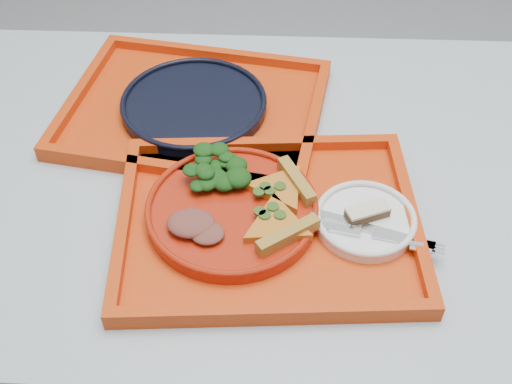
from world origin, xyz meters
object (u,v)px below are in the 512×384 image
(tray_far, at_px, (195,112))
(dinner_plate, at_px, (232,212))
(navy_plate, at_px, (194,106))
(tray_main, at_px, (268,224))
(dessert_bar, at_px, (367,212))

(tray_far, bearing_deg, dinner_plate, -61.97)
(dinner_plate, bearing_deg, navy_plate, 108.66)
(tray_main, height_order, dessert_bar, dessert_bar)
(tray_far, xyz_separation_m, dinner_plate, (0.09, -0.25, 0.02))
(navy_plate, bearing_deg, tray_main, -61.95)
(dinner_plate, bearing_deg, tray_main, -10.30)
(tray_main, relative_size, dessert_bar, 6.49)
(tray_main, relative_size, navy_plate, 1.73)
(dinner_plate, bearing_deg, dessert_bar, -1.60)
(tray_main, xyz_separation_m, dessert_bar, (0.15, 0.00, 0.03))
(navy_plate, distance_m, dessert_bar, 0.39)
(tray_main, distance_m, tray_far, 0.30)
(dinner_plate, bearing_deg, tray_far, 108.66)
(navy_plate, bearing_deg, tray_far, 0.00)
(navy_plate, height_order, dessert_bar, dessert_bar)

